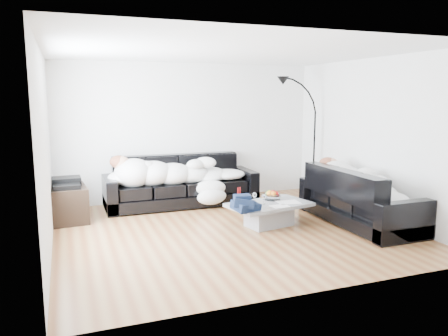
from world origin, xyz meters
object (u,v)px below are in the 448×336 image
object	(u,v)px
coffee_table	(269,214)
floor_lamp	(314,146)
sleeper_right	(360,183)
candle_left	(238,195)
sofa_right	(360,196)
sleeper_back	(182,170)
wine_glass_c	(264,199)
sofa_back	(181,181)
fruit_bowl	(272,195)
wine_glass_a	(254,198)
wine_glass_b	(249,199)
av_cabinet	(68,204)
candle_right	(240,195)
stereo	(66,182)
shoes	(379,236)

from	to	relation	value
coffee_table	floor_lamp	size ratio (longest dim) A/B	0.60
sleeper_right	candle_left	distance (m)	1.93
sofa_right	sleeper_back	distance (m)	3.12
wine_glass_c	floor_lamp	bearing A→B (deg)	39.45
coffee_table	sleeper_back	bearing A→B (deg)	118.72
sofa_back	sleeper_right	size ratio (longest dim) A/B	1.48
sleeper_back	fruit_bowl	bearing A→B (deg)	-54.76
wine_glass_a	wine_glass_c	bearing A→B (deg)	-50.02
wine_glass_b	fruit_bowl	bearing A→B (deg)	17.92
sofa_right	coffee_table	size ratio (longest dim) A/B	1.75
candle_left	av_cabinet	world-z (taller)	candle_left
sleeper_right	candle_right	world-z (taller)	sleeper_right
sofa_right	av_cabinet	distance (m)	4.64
wine_glass_c	candle_left	world-z (taller)	candle_left
sofa_right	stereo	size ratio (longest dim) A/B	4.91
sleeper_right	floor_lamp	xyz separation A→B (m)	(0.25, 1.76, 0.38)
sofa_back	wine_glass_c	xyz separation A→B (m)	(0.82, -1.79, -0.01)
coffee_table	stereo	distance (m)	3.25
floor_lamp	sleeper_back	bearing A→B (deg)	154.63
fruit_bowl	floor_lamp	size ratio (longest dim) A/B	0.13
coffee_table	stereo	world-z (taller)	stereo
coffee_table	wine_glass_a	xyz separation A→B (m)	(-0.21, 0.08, 0.26)
sleeper_right	av_cabinet	world-z (taller)	sleeper_right
fruit_bowl	wine_glass_c	world-z (taller)	fruit_bowl
candle_left	wine_glass_c	bearing A→B (deg)	-37.60
floor_lamp	av_cabinet	bearing A→B (deg)	161.54
sleeper_right	coffee_table	bearing A→B (deg)	75.96
candle_right	av_cabinet	size ratio (longest dim) A/B	0.28
candle_left	stereo	size ratio (longest dim) A/B	0.52
fruit_bowl	candle_left	size ratio (longest dim) A/B	1.13
sofa_right	candle_right	world-z (taller)	sofa_right
sleeper_back	coffee_table	world-z (taller)	sleeper_back
stereo	sofa_back	bearing A→B (deg)	8.95
sleeper_back	wine_glass_c	xyz separation A→B (m)	(0.82, -1.74, -0.21)
wine_glass_a	candle_right	world-z (taller)	candle_right
wine_glass_a	wine_glass_b	xyz separation A→B (m)	(-0.10, -0.05, -0.01)
sofa_back	av_cabinet	distance (m)	2.02
sleeper_back	candle_left	xyz separation A→B (m)	(0.50, -1.49, -0.18)
sleeper_right	floor_lamp	world-z (taller)	floor_lamp
sofa_right	sleeper_right	bearing A→B (deg)	0.00
fruit_bowl	sofa_back	bearing A→B (deg)	124.38
candle_left	sofa_right	bearing A→B (deg)	-17.04
sofa_back	candle_right	bearing A→B (deg)	-70.53
wine_glass_b	candle_right	bearing A→B (deg)	111.71
sleeper_back	wine_glass_c	distance (m)	1.94
shoes	av_cabinet	bearing A→B (deg)	152.18
av_cabinet	shoes	bearing A→B (deg)	-35.92
fruit_bowl	stereo	size ratio (longest dim) A/B	0.59
candle_right	stereo	world-z (taller)	stereo
fruit_bowl	candle_right	distance (m)	0.54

